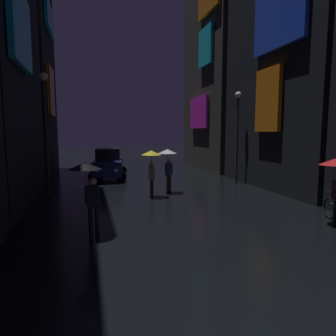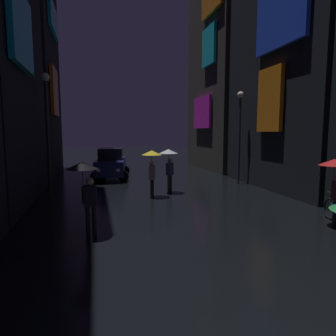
{
  "view_description": "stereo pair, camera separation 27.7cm",
  "coord_description": "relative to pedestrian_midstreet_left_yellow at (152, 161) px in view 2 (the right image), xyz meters",
  "views": [
    {
      "loc": [
        -3.22,
        -0.65,
        2.94
      ],
      "look_at": [
        0.0,
        11.27,
        1.45
      ],
      "focal_mm": 32.0,
      "sensor_mm": 36.0,
      "label": 1
    },
    {
      "loc": [
        -2.96,
        -0.71,
        2.94
      ],
      "look_at": [
        0.0,
        11.27,
        1.45
      ],
      "focal_mm": 32.0,
      "sensor_mm": 36.0,
      "label": 2
    }
  ],
  "objects": [
    {
      "name": "building_right_mid",
      "position": [
        7.96,
        0.84,
        7.4
      ],
      "size": [
        4.25,
        8.27,
        18.12
      ],
      "color": "black",
      "rests_on": "ground"
    },
    {
      "name": "building_right_far",
      "position": [
        7.97,
        9.65,
        6.64
      ],
      "size": [
        4.25,
        7.91,
        16.6
      ],
      "color": "#33302D",
      "rests_on": "ground"
    },
    {
      "name": "pedestrian_midstreet_left_yellow",
      "position": [
        0.0,
        0.0,
        0.0
      ],
      "size": [
        0.9,
        0.9,
        2.12
      ],
      "color": "black",
      "rests_on": "ground"
    },
    {
      "name": "pedestrian_near_crossing_red",
      "position": [
        4.64,
        -5.49,
        0.0
      ],
      "size": [
        0.9,
        0.9,
        2.12
      ],
      "color": "black",
      "rests_on": "ground"
    },
    {
      "name": "pedestrian_foreground_left_clear",
      "position": [
        0.99,
        0.87,
        0.0
      ],
      "size": [
        0.9,
        0.9,
        2.12
      ],
      "color": "#38332D",
      "rests_on": "ground"
    },
    {
      "name": "pedestrian_foreground_right_black",
      "position": [
        -2.74,
        -4.48,
        0.0
      ],
      "size": [
        0.9,
        0.9,
        2.12
      ],
      "color": "black",
      "rests_on": "ground"
    },
    {
      "name": "car_distant",
      "position": [
        -1.45,
        6.21,
        -0.74
      ],
      "size": [
        2.62,
        4.31,
        1.92
      ],
      "color": "navy",
      "rests_on": "ground"
    },
    {
      "name": "streetlamp_right_far",
      "position": [
        5.49,
        2.46,
        1.59
      ],
      "size": [
        0.36,
        0.36,
        5.17
      ],
      "color": "#2D2D33",
      "rests_on": "ground"
    },
    {
      "name": "streetlamp_left_far",
      "position": [
        -4.51,
        1.69,
        1.81
      ],
      "size": [
        0.36,
        0.36,
        5.56
      ],
      "color": "#2D2D33",
      "rests_on": "ground"
    }
  ]
}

